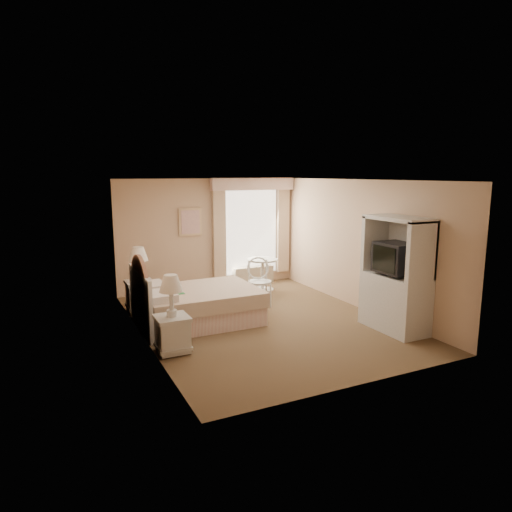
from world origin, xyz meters
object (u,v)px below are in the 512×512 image
nightstand_far (140,287)px  bed (194,304)px  round_table (263,269)px  nightstand_near (172,324)px  cafe_chair (259,278)px  armoire (396,284)px

nightstand_far → bed: bearing=-57.2°
nightstand_far → round_table: bearing=8.3°
nightstand_near → nightstand_far: 2.29m
bed → cafe_chair: 1.62m
nightstand_near → nightstand_far: (-0.00, 2.29, 0.03)m
bed → armoire: armoire is taller
bed → armoire: bearing=-31.8°
nightstand_far → round_table: (2.83, 0.41, 0.02)m
nightstand_near → armoire: size_ratio=0.60×
nightstand_far → nightstand_near: bearing=-90.0°
round_table → cafe_chair: (-0.59, -1.03, 0.08)m
nightstand_near → armoire: bearing=-9.9°
armoire → bed: bearing=148.2°
nightstand_far → cafe_chair: (2.24, -0.61, 0.09)m
bed → round_table: bearing=35.7°
bed → armoire: (2.94, -1.82, 0.46)m
nightstand_near → armoire: 3.73m
nightstand_far → armoire: armoire is taller
nightstand_near → cafe_chair: size_ratio=1.20×
armoire → nightstand_far: bearing=141.3°
cafe_chair → nightstand_far: bearing=177.9°
bed → armoire: 3.49m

